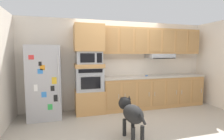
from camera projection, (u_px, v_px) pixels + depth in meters
name	position (u px, v px, depth m)	size (l,w,h in m)	color
ground_plane	(132.00, 119.00, 4.12)	(9.60, 9.60, 0.00)	#B2A899
back_kitchen_wall	(118.00, 64.00, 5.07)	(6.20, 0.12, 2.50)	silver
refrigerator	(45.00, 82.00, 4.15)	(0.76, 0.73, 1.76)	#ADADB2
oven_base_cabinet	(89.00, 101.00, 4.56)	(0.74, 0.62, 0.60)	tan
built_in_oven	(89.00, 79.00, 4.50)	(0.70, 0.62, 0.60)	#A8AAAF
appliance_mid_shelf	(89.00, 66.00, 4.47)	(0.74, 0.62, 0.10)	tan
microwave	(89.00, 58.00, 4.45)	(0.64, 0.54, 0.32)	#A8AAAF
appliance_upper_cabinet	(89.00, 38.00, 4.41)	(0.74, 0.62, 0.68)	tan
lower_cabinet_run	(153.00, 92.00, 5.06)	(3.06, 0.63, 0.88)	tan
countertop_slab	(154.00, 76.00, 5.02)	(3.10, 0.64, 0.04)	#BCB2A3
backsplash_panel	(149.00, 67.00, 5.27)	(3.10, 0.02, 0.50)	white
upper_cabinet_with_hood	(153.00, 42.00, 5.05)	(3.06, 0.48, 0.88)	tan
screwdriver	(147.00, 76.00, 4.89)	(0.16, 0.17, 0.03)	blue
dog	(131.00, 112.00, 3.16)	(0.35, 1.02, 0.72)	black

